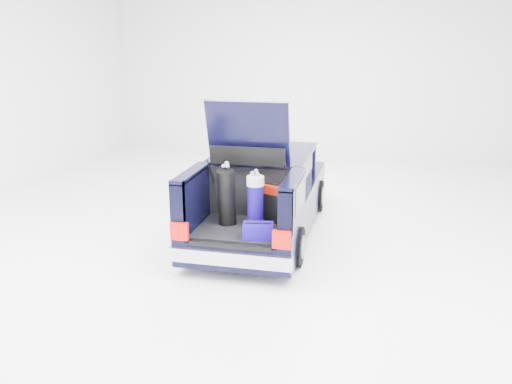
% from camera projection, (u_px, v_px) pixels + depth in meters
% --- Properties ---
extents(ground, '(14.00, 14.00, 0.00)m').
position_uv_depth(ground, '(262.00, 231.00, 9.75)').
color(ground, white).
rests_on(ground, ground).
extents(car, '(1.87, 4.65, 2.47)m').
position_uv_depth(car, '(264.00, 194.00, 9.66)').
color(car, black).
rests_on(car, ground).
extents(red_suitcase, '(0.43, 0.36, 0.62)m').
position_uv_depth(red_suitcase, '(272.00, 203.00, 8.40)').
color(red_suitcase, maroon).
rests_on(red_suitcase, car).
extents(black_golf_bag, '(0.28, 0.39, 0.99)m').
position_uv_depth(black_golf_bag, '(226.00, 197.00, 8.19)').
color(black_golf_bag, black).
rests_on(black_golf_bag, car).
extents(blue_golf_bag, '(0.27, 0.27, 0.88)m').
position_uv_depth(blue_golf_bag, '(255.00, 201.00, 8.16)').
color(blue_golf_bag, black).
rests_on(blue_golf_bag, car).
extents(blue_duffel, '(0.48, 0.36, 0.23)m').
position_uv_depth(blue_duffel, '(258.00, 231.00, 7.76)').
color(blue_duffel, '#13046F').
rests_on(blue_duffel, car).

